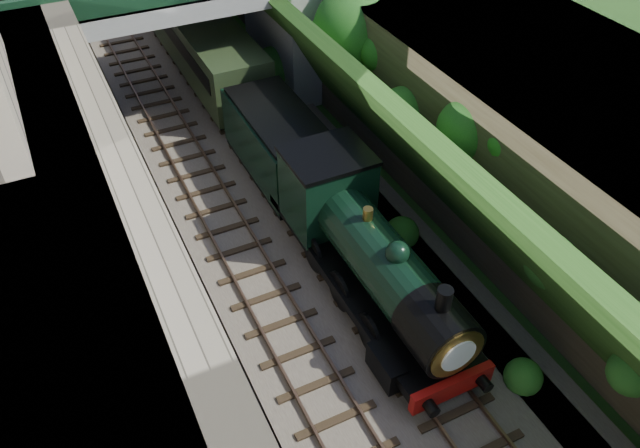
% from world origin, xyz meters
% --- Properties ---
extents(trackbed, '(10.00, 90.00, 0.20)m').
position_xyz_m(trackbed, '(0.00, 20.00, 0.10)').
color(trackbed, '#473F38').
rests_on(trackbed, ground).
extents(retaining_wall, '(1.00, 90.00, 7.00)m').
position_xyz_m(retaining_wall, '(-5.50, 20.00, 3.50)').
color(retaining_wall, '#756B56').
rests_on(retaining_wall, ground).
extents(street_plateau_right, '(8.00, 90.00, 6.25)m').
position_xyz_m(street_plateau_right, '(9.50, 20.00, 3.12)').
color(street_plateau_right, '#262628').
rests_on(street_plateau_right, ground).
extents(embankment_slope, '(4.50, 90.00, 6.36)m').
position_xyz_m(embankment_slope, '(5.03, 18.22, 2.82)').
color(embankment_slope, '#1E4714').
rests_on(embankment_slope, ground).
extents(track_left, '(2.50, 90.00, 0.20)m').
position_xyz_m(track_left, '(-2.00, 20.00, 0.25)').
color(track_left, black).
rests_on(track_left, trackbed).
extents(track_right, '(2.50, 90.00, 0.20)m').
position_xyz_m(track_right, '(1.20, 20.00, 0.25)').
color(track_right, black).
rests_on(track_right, trackbed).
extents(road_bridge, '(16.00, 6.40, 7.25)m').
position_xyz_m(road_bridge, '(0.94, 24.00, 4.08)').
color(road_bridge, gray).
rests_on(road_bridge, ground).
extents(tree, '(3.60, 3.80, 6.60)m').
position_xyz_m(tree, '(5.91, 18.53, 4.65)').
color(tree, black).
rests_on(tree, ground).
extents(locomotive, '(3.10, 10.22, 3.83)m').
position_xyz_m(locomotive, '(1.20, 8.65, 1.89)').
color(locomotive, black).
rests_on(locomotive, trackbed).
extents(tender, '(2.70, 6.00, 3.05)m').
position_xyz_m(tender, '(1.20, 16.01, 1.62)').
color(tender, black).
rests_on(tender, trackbed).
extents(coach_front, '(2.90, 18.00, 3.70)m').
position_xyz_m(coach_front, '(1.20, 28.61, 2.05)').
color(coach_front, black).
rests_on(coach_front, trackbed).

